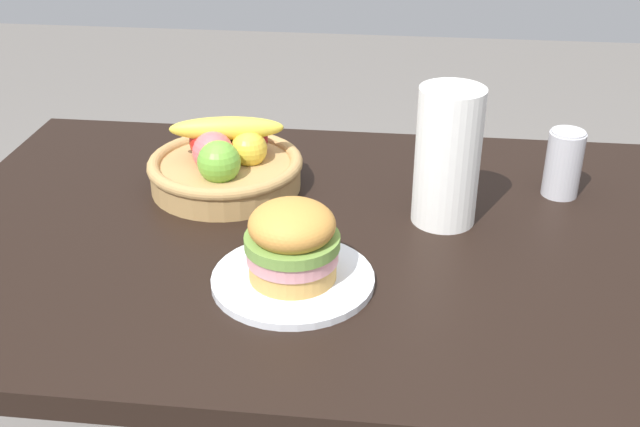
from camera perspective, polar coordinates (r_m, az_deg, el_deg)
dining_table at (r=1.37m, az=1.02°, el=-5.02°), size 1.40×0.90×0.75m
plate at (r=1.18m, az=-2.00°, el=-4.85°), size 0.25×0.25×0.01m
sandwich at (r=1.15m, az=-2.05°, el=-2.06°), size 0.14×0.14×0.12m
soda_can at (r=1.48m, az=17.46°, el=3.53°), size 0.07×0.07×0.13m
fruit_basket at (r=1.46m, az=-6.94°, el=3.68°), size 0.29×0.29×0.14m
paper_towel_roll at (r=1.32m, az=9.36°, el=4.14°), size 0.11×0.11×0.24m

